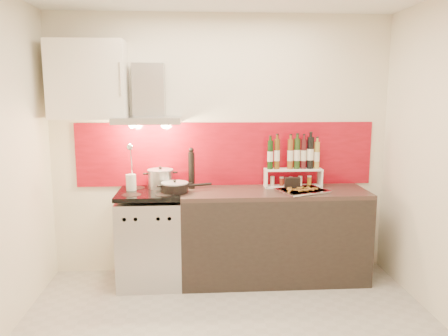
{
  "coord_description": "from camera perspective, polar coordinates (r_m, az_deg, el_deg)",
  "views": [
    {
      "loc": [
        -0.26,
        -2.99,
        1.82
      ],
      "look_at": [
        0.0,
        0.95,
        1.15
      ],
      "focal_mm": 35.0,
      "sensor_mm": 36.0,
      "label": 1
    }
  ],
  "objects": [
    {
      "name": "step_shelf",
      "position": [
        4.4,
        9.23,
        0.67
      ],
      "size": [
        0.57,
        0.16,
        0.5
      ],
      "color": "white",
      "rests_on": "counter"
    },
    {
      "name": "counter",
      "position": [
        4.38,
        6.48,
        -8.66
      ],
      "size": [
        1.8,
        0.6,
        0.9
      ],
      "color": "black",
      "rests_on": "ground"
    },
    {
      "name": "baking_tray",
      "position": [
        4.22,
        10.2,
        -2.89
      ],
      "size": [
        0.54,
        0.48,
        0.03
      ],
      "color": "silver",
      "rests_on": "counter"
    },
    {
      "name": "range_stove",
      "position": [
        4.33,
        -9.52,
        -9.06
      ],
      "size": [
        0.6,
        0.6,
        0.91
      ],
      "color": "#B7B7BA",
      "rests_on": "ground"
    },
    {
      "name": "saute_pan",
      "position": [
        4.14,
        -6.36,
        -2.48
      ],
      "size": [
        0.48,
        0.26,
        0.12
      ],
      "color": "black",
      "rests_on": "range_stove"
    },
    {
      "name": "stock_pot",
      "position": [
        4.33,
        -8.29,
        -1.36
      ],
      "size": [
        0.25,
        0.25,
        0.22
      ],
      "color": "#B7B7BA",
      "rests_on": "range_stove"
    },
    {
      "name": "upper_cabinet",
      "position": [
        4.33,
        -17.31,
        10.92
      ],
      "size": [
        0.7,
        0.35,
        0.72
      ],
      "primitive_type": "cube",
      "color": "white",
      "rests_on": "back_wall"
    },
    {
      "name": "pepper_mill",
      "position": [
        4.29,
        -4.28,
        -0.09
      ],
      "size": [
        0.06,
        0.06,
        0.41
      ],
      "color": "black",
      "rests_on": "counter"
    },
    {
      "name": "utensil_jar",
      "position": [
        4.25,
        -12.06,
        -1.18
      ],
      "size": [
        0.1,
        0.15,
        0.47
      ],
      "color": "silver",
      "rests_on": "range_stove"
    },
    {
      "name": "range_hood",
      "position": [
        4.25,
        -9.83,
        8.45
      ],
      "size": [
        0.62,
        0.5,
        0.61
      ],
      "color": "#B7B7BA",
      "rests_on": "back_wall"
    },
    {
      "name": "backsplash",
      "position": [
        4.43,
        0.27,
        1.84
      ],
      "size": [
        3.0,
        0.02,
        0.64
      ],
      "primitive_type": "cube",
      "color": "maroon",
      "rests_on": "back_wall"
    },
    {
      "name": "back_wall",
      "position": [
        4.43,
        -0.39,
        2.89
      ],
      "size": [
        3.4,
        0.02,
        2.6
      ],
      "primitive_type": "cube",
      "color": "silver",
      "rests_on": "ground"
    },
    {
      "name": "caddy_box",
      "position": [
        4.28,
        8.91,
        -2.07
      ],
      "size": [
        0.15,
        0.07,
        0.13
      ],
      "primitive_type": "cube",
      "rotation": [
        0.0,
        0.0,
        -0.05
      ],
      "color": "black",
      "rests_on": "counter"
    }
  ]
}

